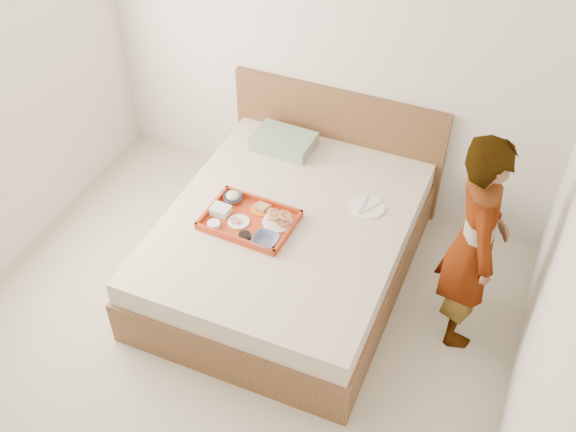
% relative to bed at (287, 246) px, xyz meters
% --- Properties ---
extents(ground, '(3.50, 4.00, 0.01)m').
position_rel_bed_xyz_m(ground, '(-0.12, -1.00, -0.27)').
color(ground, beige).
rests_on(ground, ground).
extents(wall_back, '(3.50, 0.01, 2.60)m').
position_rel_bed_xyz_m(wall_back, '(-0.12, 1.00, 1.04)').
color(wall_back, silver).
rests_on(wall_back, ground).
extents(wall_right, '(0.01, 4.00, 2.60)m').
position_rel_bed_xyz_m(wall_right, '(1.63, -1.00, 1.04)').
color(wall_right, silver).
rests_on(wall_right, ground).
extents(bed, '(1.65, 2.00, 0.53)m').
position_rel_bed_xyz_m(bed, '(0.00, 0.00, 0.00)').
color(bed, brown).
rests_on(bed, ground).
extents(headboard, '(1.65, 0.06, 0.95)m').
position_rel_bed_xyz_m(headboard, '(0.00, 0.97, 0.21)').
color(headboard, brown).
rests_on(headboard, ground).
extents(pillow, '(0.45, 0.32, 0.11)m').
position_rel_bed_xyz_m(pillow, '(-0.33, 0.70, 0.32)').
color(pillow, gray).
rests_on(pillow, bed).
extents(tray, '(0.61, 0.45, 0.05)m').
position_rel_bed_xyz_m(tray, '(-0.21, -0.14, 0.29)').
color(tray, '#AE250F').
rests_on(tray, bed).
extents(prawn_plate, '(0.21, 0.21, 0.01)m').
position_rel_bed_xyz_m(prawn_plate, '(-0.03, -0.09, 0.29)').
color(prawn_plate, white).
rests_on(prawn_plate, tray).
extents(navy_bowl_big, '(0.17, 0.17, 0.04)m').
position_rel_bed_xyz_m(navy_bowl_big, '(-0.03, -0.28, 0.30)').
color(navy_bowl_big, '#151942').
rests_on(navy_bowl_big, tray).
extents(sauce_dish, '(0.09, 0.09, 0.03)m').
position_rel_bed_xyz_m(sauce_dish, '(-0.17, -0.30, 0.30)').
color(sauce_dish, black).
rests_on(sauce_dish, tray).
extents(meat_plate, '(0.15, 0.15, 0.01)m').
position_rel_bed_xyz_m(meat_plate, '(-0.27, -0.18, 0.29)').
color(meat_plate, white).
rests_on(meat_plate, tray).
extents(bread_plate, '(0.15, 0.15, 0.01)m').
position_rel_bed_xyz_m(bread_plate, '(-0.18, -0.01, 0.29)').
color(bread_plate, orange).
rests_on(bread_plate, tray).
extents(salad_bowl, '(0.14, 0.14, 0.04)m').
position_rel_bed_xyz_m(salad_bowl, '(-0.40, 0.00, 0.30)').
color(salad_bowl, '#151942').
rests_on(salad_bowl, tray).
extents(plastic_tub, '(0.13, 0.11, 0.05)m').
position_rel_bed_xyz_m(plastic_tub, '(-0.42, -0.15, 0.31)').
color(plastic_tub, silver).
rests_on(plastic_tub, tray).
extents(cheese_round, '(0.09, 0.09, 0.03)m').
position_rel_bed_xyz_m(cheese_round, '(-0.40, -0.28, 0.30)').
color(cheese_round, white).
rests_on(cheese_round, tray).
extents(dinner_plate, '(0.29, 0.29, 0.01)m').
position_rel_bed_xyz_m(dinner_plate, '(0.46, 0.31, 0.27)').
color(dinner_plate, white).
rests_on(dinner_plate, bed).
extents(person, '(0.52, 0.64, 1.53)m').
position_rel_bed_xyz_m(person, '(1.21, -0.00, 0.50)').
color(person, silver).
rests_on(person, ground).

